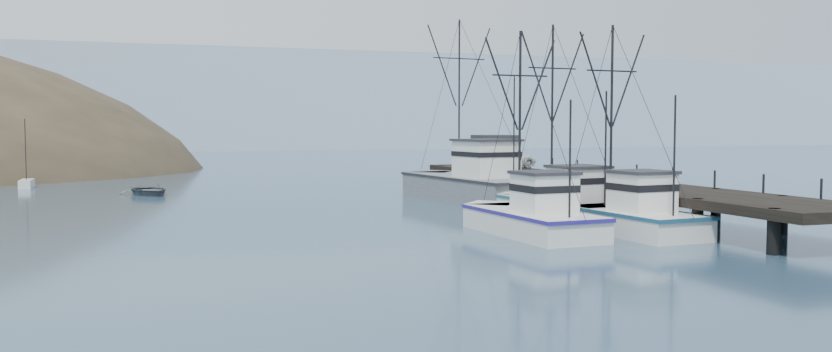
{
  "coord_description": "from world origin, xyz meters",
  "views": [
    {
      "loc": [
        -14.48,
        -31.65,
        5.53
      ],
      "look_at": [
        1.61,
        14.76,
        2.5
      ],
      "focal_mm": 35.0,
      "sensor_mm": 36.0,
      "label": 1
    }
  ],
  "objects": [
    {
      "name": "ground",
      "position": [
        0.0,
        0.0,
        0.0
      ],
      "size": [
        400.0,
        400.0,
        0.0
      ],
      "primitive_type": "plane",
      "color": "navy",
      "rests_on": "ground"
    },
    {
      "name": "pier",
      "position": [
        14.0,
        16.0,
        1.69
      ],
      "size": [
        6.0,
        44.0,
        2.0
      ],
      "color": "black",
      "rests_on": "ground"
    },
    {
      "name": "distant_ridge",
      "position": [
        10.0,
        170.0,
        0.0
      ],
      "size": [
        360.0,
        40.0,
        26.0
      ],
      "primitive_type": "cube",
      "color": "#9EB2C6",
      "rests_on": "ground"
    },
    {
      "name": "distant_ridge_far",
      "position": [
        -40.0,
        185.0,
        0.0
      ],
      "size": [
        180.0,
        25.0,
        18.0
      ],
      "primitive_type": "cube",
      "color": "silver",
      "rests_on": "ground"
    },
    {
      "name": "trawler_near",
      "position": [
        9.45,
        4.53,
        0.82
      ],
      "size": [
        4.31,
        11.04,
        11.19
      ],
      "color": "silver",
      "rests_on": "ground"
    },
    {
      "name": "trawler_mid",
      "position": [
        4.48,
        5.43,
        0.82
      ],
      "size": [
        4.1,
        10.84,
        10.79
      ],
      "color": "silver",
      "rests_on": "ground"
    },
    {
      "name": "trawler_far",
      "position": [
        9.14,
        10.33,
        0.82
      ],
      "size": [
        4.6,
        11.73,
        11.89
      ],
      "color": "silver",
      "rests_on": "ground"
    },
    {
      "name": "work_vessel",
      "position": [
        9.02,
        23.89,
        1.23
      ],
      "size": [
        6.74,
        16.93,
        13.91
      ],
      "color": "slate",
      "rests_on": "ground"
    },
    {
      "name": "pier_shed",
      "position": [
        13.48,
        29.19,
        3.42
      ],
      "size": [
        3.0,
        3.2,
        2.8
      ],
      "color": "silver",
      "rests_on": "pier"
    },
    {
      "name": "pickup_truck",
      "position": [
        14.88,
        30.21,
        2.77
      ],
      "size": [
        5.86,
        3.29,
        1.55
      ],
      "primitive_type": "imported",
      "rotation": [
        0.0,
        0.0,
        1.71
      ],
      "color": "silver",
      "rests_on": "pier"
    },
    {
      "name": "motorboat",
      "position": [
        -13.54,
        36.75,
        0.0
      ],
      "size": [
        5.08,
        6.11,
        1.09
      ],
      "primitive_type": "imported",
      "rotation": [
        0.0,
        0.0,
        0.28
      ],
      "color": "#4F5458",
      "rests_on": "ground"
    }
  ]
}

